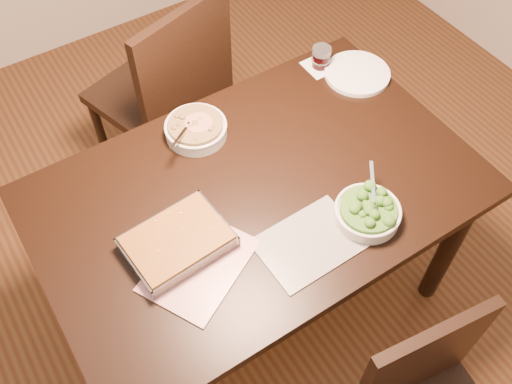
{
  "coord_description": "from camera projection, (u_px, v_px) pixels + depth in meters",
  "views": [
    {
      "loc": [
        -0.6,
        -0.91,
        2.2
      ],
      "look_at": [
        -0.03,
        -0.04,
        0.8
      ],
      "focal_mm": 40.0,
      "sensor_mm": 36.0,
      "label": 1
    }
  ],
  "objects": [
    {
      "name": "magazine_b",
      "position": [
        310.0,
        243.0,
        1.69
      ],
      "size": [
        0.31,
        0.22,
        0.01
      ],
      "primitive_type": "cube",
      "rotation": [
        0.0,
        0.0,
        0.02
      ],
      "color": "#23242B",
      "rests_on": "table"
    },
    {
      "name": "ground",
      "position": [
        257.0,
        295.0,
        2.41
      ],
      "size": [
        4.0,
        4.0,
        0.0
      ],
      "primitive_type": "plane",
      "color": "#492614",
      "rests_on": "ground"
    },
    {
      "name": "dinner_plate",
      "position": [
        357.0,
        74.0,
        2.12
      ],
      "size": [
        0.24,
        0.24,
        0.02
      ],
      "primitive_type": "cylinder",
      "color": "white",
      "rests_on": "table"
    },
    {
      "name": "broccoli_bowl",
      "position": [
        367.0,
        212.0,
        1.72
      ],
      "size": [
        0.2,
        0.21,
        0.08
      ],
      "color": "silver",
      "rests_on": "table"
    },
    {
      "name": "magazine_a",
      "position": [
        199.0,
        265.0,
        1.64
      ],
      "size": [
        0.39,
        0.35,
        0.01
      ],
      "primitive_type": "cube",
      "rotation": [
        0.0,
        0.0,
        0.48
      ],
      "color": "#AE313D",
      "rests_on": "table"
    },
    {
      "name": "coaster",
      "position": [
        320.0,
        66.0,
        2.16
      ],
      "size": [
        0.11,
        0.11,
        0.0
      ],
      "primitive_type": "cube",
      "color": "white",
      "rests_on": "table"
    },
    {
      "name": "table",
      "position": [
        258.0,
        206.0,
        1.89
      ],
      "size": [
        1.4,
        0.9,
        0.75
      ],
      "color": "black",
      "rests_on": "ground"
    },
    {
      "name": "baking_dish",
      "position": [
        178.0,
        242.0,
        1.66
      ],
      "size": [
        0.31,
        0.24,
        0.05
      ],
      "rotation": [
        0.0,
        0.0,
        0.07
      ],
      "color": "silver",
      "rests_on": "table"
    },
    {
      "name": "chair_far",
      "position": [
        169.0,
        90.0,
        2.36
      ],
      "size": [
        0.58,
        0.58,
        1.0
      ],
      "rotation": [
        0.0,
        0.0,
        3.43
      ],
      "color": "black",
      "rests_on": "ground"
    },
    {
      "name": "stew_bowl",
      "position": [
        196.0,
        128.0,
        1.93
      ],
      "size": [
        0.21,
        0.21,
        0.08
      ],
      "color": "silver",
      "rests_on": "table"
    },
    {
      "name": "wine_tumbler",
      "position": [
        321.0,
        57.0,
        2.12
      ],
      "size": [
        0.07,
        0.07,
        0.08
      ],
      "color": "black",
      "rests_on": "coaster"
    }
  ]
}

